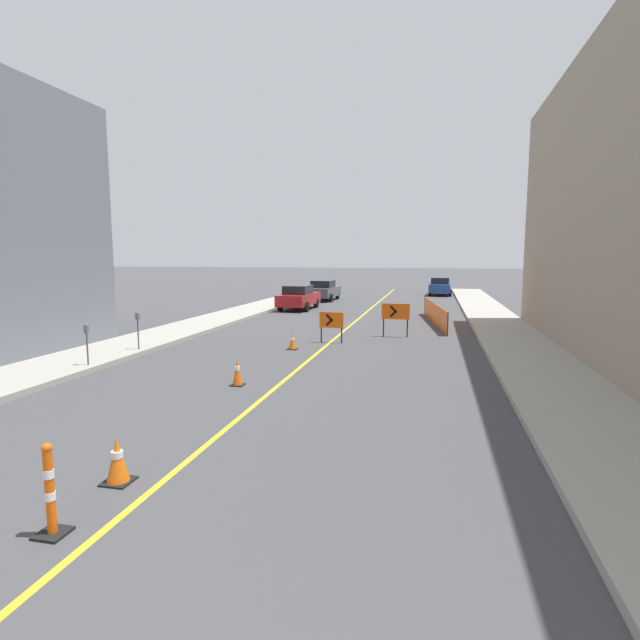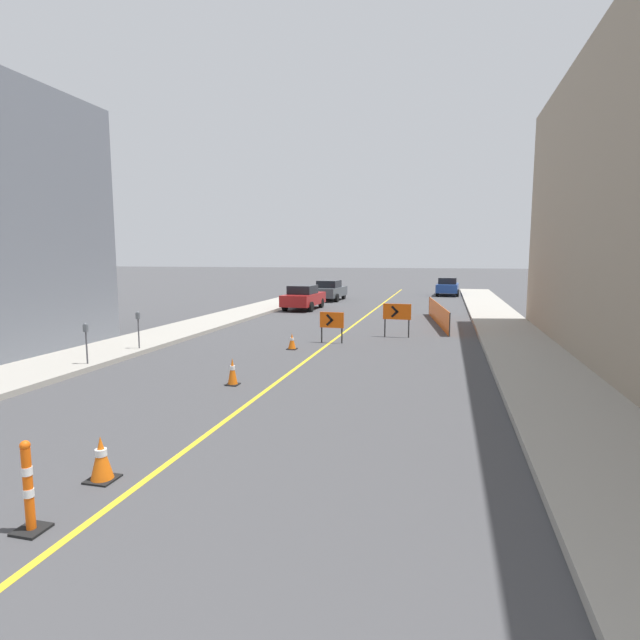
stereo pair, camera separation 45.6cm
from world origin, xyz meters
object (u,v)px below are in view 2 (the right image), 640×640
Objects in this scene: parked_car_curb_far at (448,286)px; parking_meter_near_curb at (86,335)px; traffic_cone_fourth at (292,341)px; parked_car_curb_mid at (330,290)px; parked_car_curb_near at (303,297)px; traffic_cone_second at (101,459)px; delineator_post_front at (29,492)px; arrow_barricade_secondary at (397,313)px; traffic_cone_third at (232,372)px; parking_meter_far_curb at (138,322)px; arrow_barricade_primary at (332,321)px.

parking_meter_near_curb is (-10.87, -32.77, 0.27)m from parked_car_curb_far.
traffic_cone_fourth is 20.87m from parked_car_curb_mid.
traffic_cone_second is at bearing -78.76° from parked_car_curb_near.
delineator_post_front is 16.83m from arrow_barricade_secondary.
delineator_post_front is 41.15m from parked_car_curb_far.
delineator_post_front is at bearing -86.04° from traffic_cone_third.
arrow_barricade_secondary is 10.45m from parking_meter_far_curb.
traffic_cone_second is at bearing -85.92° from traffic_cone_third.
arrow_barricade_primary is at bearing -66.52° from parked_car_curb_near.
parking_meter_near_curb reaches higher than delineator_post_front.
parked_car_curb_mid reaches higher than parking_meter_near_curb.
delineator_post_front reaches higher than traffic_cone_third.
parked_car_curb_mid reaches higher than arrow_barricade_primary.
arrow_barricade_secondary reaches higher than traffic_cone_third.
arrow_barricade_primary is 0.98× the size of parking_meter_near_curb.
arrow_barricade_primary is (1.14, 1.73, 0.57)m from traffic_cone_fourth.
arrow_barricade_primary is 12.80m from parked_car_curb_near.
delineator_post_front is (0.51, -12.74, 0.22)m from traffic_cone_fourth.
parked_car_curb_far is 3.43× the size of parking_meter_near_curb.
traffic_cone_second is at bearing -94.99° from parked_car_curb_far.
arrow_barricade_secondary reaches higher than traffic_cone_second.
traffic_cone_third is at bearing -79.62° from parked_car_curb_mid.
arrow_barricade_secondary is at bearing 44.30° from parking_meter_near_curb.
parked_car_curb_mid is (-3.32, 20.60, 0.50)m from traffic_cone_fourth.
delineator_post_front is 0.89× the size of parking_meter_far_curb.
traffic_cone_fourth is at bearing 21.06° from parking_meter_far_curb.
traffic_cone_fourth is 0.48× the size of parking_meter_near_curb.
parked_car_curb_far is at bearing 80.32° from traffic_cone_third.
arrow_barricade_primary is (1.14, 7.12, 0.50)m from traffic_cone_third.
parked_car_curb_far is 34.52m from parking_meter_near_curb.
parked_car_curb_near is (-4.61, 11.94, -0.07)m from arrow_barricade_primary.
traffic_cone_third is at bearing 94.08° from traffic_cone_second.
traffic_cone_second is 0.49× the size of arrow_barricade_secondary.
parking_meter_near_curb is at bearing -133.68° from arrow_barricade_secondary.
parking_meter_far_curb is (0.00, 2.70, 0.04)m from parking_meter_near_curb.
traffic_cone_third is 0.60× the size of arrow_barricade_primary.
traffic_cone_fourth is at bearing -73.37° from parked_car_curb_near.
traffic_cone_third is 33.95m from parked_car_curb_far.
parked_car_curb_near is 3.43× the size of parking_meter_near_curb.
arrow_barricade_secondary is 18.15m from parked_car_curb_mid.
parking_meter_far_curb is at bearing 121.03° from traffic_cone_second.
parked_car_curb_near reaches higher than traffic_cone_second.
parking_meter_near_curb is at bearing -92.89° from parked_car_curb_near.
arrow_barricade_secondary is (2.40, 2.07, 0.17)m from arrow_barricade_primary.
arrow_barricade_primary is at bearing 45.54° from parking_meter_near_curb.
parking_meter_near_curb is (-6.30, -6.42, 0.20)m from arrow_barricade_primary.
arrow_barricade_primary is 3.18m from arrow_barricade_secondary.
parked_car_curb_near is at bearing 98.87° from traffic_cone_second.
traffic_cone_second is 0.16× the size of parked_car_curb_mid.
parking_meter_near_curb is at bearing -91.06° from parked_car_curb_mid.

